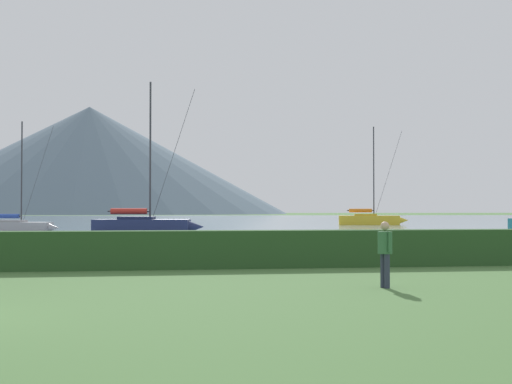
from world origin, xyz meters
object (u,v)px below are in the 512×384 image
sailboat_slip_5 (143,225)px  person_seated_viewer (385,249)px  sailboat_slip_3 (370,219)px  sailboat_slip_1 (17,226)px

sailboat_slip_5 → person_seated_viewer: bearing=-72.3°
person_seated_viewer → sailboat_slip_3: bearing=59.5°
sailboat_slip_3 → sailboat_slip_5: size_ratio=1.05×
sailboat_slip_1 → sailboat_slip_5: sailboat_slip_5 is taller
sailboat_slip_1 → sailboat_slip_3: bearing=53.2°
sailboat_slip_3 → person_seated_viewer: size_ratio=7.83×
sailboat_slip_5 → sailboat_slip_1: bearing=167.2°
sailboat_slip_1 → sailboat_slip_3: 49.33m
person_seated_viewer → sailboat_slip_5: bearing=84.7°
sailboat_slip_1 → sailboat_slip_3: (40.06, 28.79, 0.19)m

